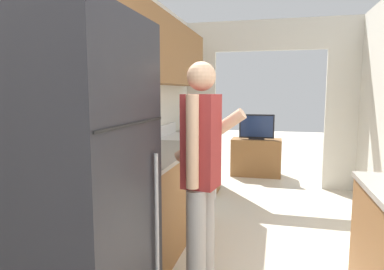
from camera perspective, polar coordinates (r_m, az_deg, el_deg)
wall_left at (r=3.16m, az=-11.31°, el=8.20°), size 0.38×6.79×2.50m
wall_far_with_doorway at (r=5.32m, az=12.66°, el=7.00°), size 2.93×0.06×2.50m
counter_left at (r=3.50m, az=-4.91°, el=-9.37°), size 0.62×3.17×0.89m
refrigerator at (r=1.84m, az=-20.53°, el=-10.35°), size 0.79×0.75×1.80m
range_oven at (r=4.37m, az=-0.80°, el=-5.92°), size 0.66×0.79×1.03m
person at (r=2.28m, az=1.52°, el=-7.17°), size 0.53×0.41×1.63m
tv_cabinet at (r=6.03m, az=10.63°, el=-3.65°), size 0.84×0.42×0.64m
television at (r=5.91m, az=10.73°, el=1.31°), size 0.59×0.16×0.43m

